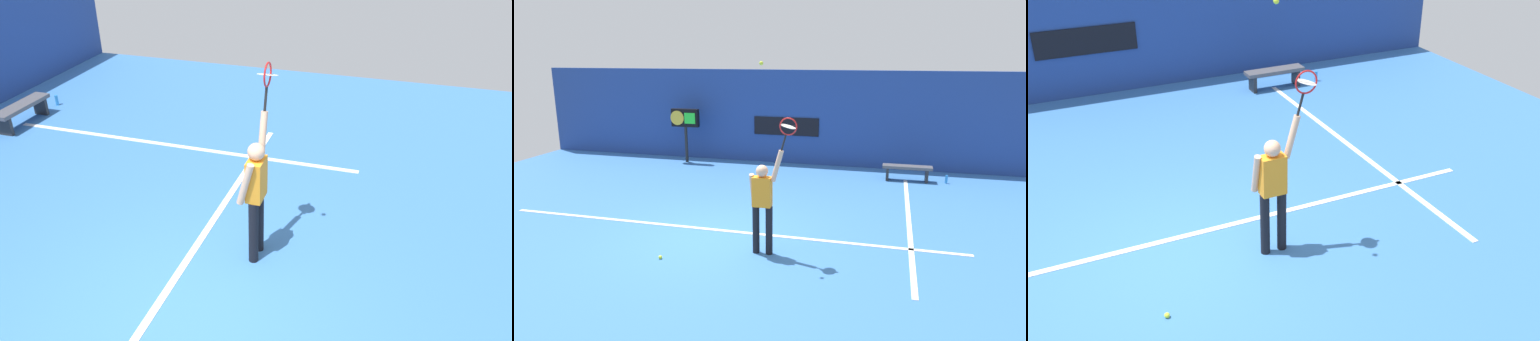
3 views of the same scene
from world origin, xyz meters
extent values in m
plane|color=#3870B2|center=(0.00, 0.00, 0.00)|extent=(18.00, 18.00, 0.00)
cube|color=white|center=(0.00, 0.41, 0.01)|extent=(10.00, 0.10, 0.01)
cube|color=white|center=(3.90, 2.00, 0.01)|extent=(0.10, 7.00, 0.01)
cylinder|color=black|center=(1.09, -0.44, 0.46)|extent=(0.13, 0.13, 0.92)
cylinder|color=black|center=(1.34, -0.44, 0.46)|extent=(0.13, 0.13, 0.92)
cube|color=orange|center=(1.21, -0.44, 1.20)|extent=(0.34, 0.20, 0.55)
sphere|color=#D8A884|center=(1.21, -0.44, 1.58)|extent=(0.22, 0.22, 0.22)
cylinder|color=#D8A884|center=(1.48, -0.44, 1.69)|extent=(0.24, 0.09, 0.58)
cylinder|color=#D8A884|center=(1.01, -0.36, 1.22)|extent=(0.09, 0.23, 0.58)
cylinder|color=black|center=(1.60, -0.44, 2.11)|extent=(0.11, 0.03, 0.30)
torus|color=red|center=(1.68, -0.44, 2.40)|extent=(0.39, 0.02, 0.39)
cylinder|color=silver|center=(1.68, -0.44, 2.40)|extent=(0.26, 0.27, 0.07)
cube|color=#4C4C51|center=(3.92, 5.49, 0.41)|extent=(1.40, 0.36, 0.08)
cube|color=#262628|center=(3.37, 5.49, 0.18)|extent=(0.08, 0.32, 0.37)
cube|color=#262628|center=(4.47, 5.49, 0.18)|extent=(0.08, 0.32, 0.37)
cylinder|color=#338CD8|center=(5.02, 5.49, 0.12)|extent=(0.07, 0.07, 0.24)
camera|label=1|loc=(-3.99, -2.04, 4.39)|focal=35.46mm
camera|label=2|loc=(3.37, -8.08, 3.61)|focal=32.30mm
camera|label=3|loc=(-1.63, -6.82, 4.97)|focal=42.67mm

